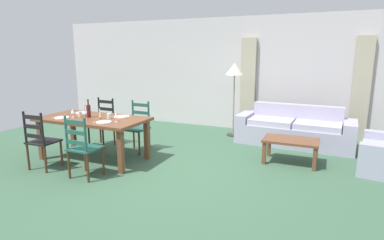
{
  "coord_description": "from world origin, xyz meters",
  "views": [
    {
      "loc": [
        2.38,
        -4.26,
        1.83
      ],
      "look_at": [
        0.3,
        0.45,
        0.75
      ],
      "focal_mm": 29.47,
      "sensor_mm": 36.0,
      "label": 1
    }
  ],
  "objects": [
    {
      "name": "wine_glass_near_left",
      "position": [
        -1.67,
        -0.19,
        0.86
      ],
      "size": [
        0.06,
        0.06,
        0.16
      ],
      "color": "white",
      "rests_on": "dining_table"
    },
    {
      "name": "dinner_plate_near_left",
      "position": [
        -1.81,
        -0.31,
        0.76
      ],
      "size": [
        0.24,
        0.24,
        0.02
      ],
      "primitive_type": "cylinder",
      "color": "white",
      "rests_on": "dining_table"
    },
    {
      "name": "fork_near_right",
      "position": [
        -1.06,
        -0.31,
        0.75
      ],
      "size": [
        0.02,
        0.17,
        0.01
      ],
      "primitive_type": "cube",
      "rotation": [
        0.0,
        0.0,
        0.03
      ],
      "color": "silver",
      "rests_on": "dining_table"
    },
    {
      "name": "coffee_cup_primary",
      "position": [
        -1.04,
        -0.02,
        0.8
      ],
      "size": [
        0.07,
        0.07,
        0.09
      ],
      "primitive_type": "cylinder",
      "color": "silver",
      "rests_on": "dining_table"
    },
    {
      "name": "coffee_table",
      "position": [
        1.84,
        1.12,
        0.36
      ],
      "size": [
        0.9,
        0.56,
        0.42
      ],
      "color": "brown",
      "rests_on": "ground_plane"
    },
    {
      "name": "curtain_panel_right",
      "position": [
        2.97,
        3.16,
        1.1
      ],
      "size": [
        0.35,
        0.08,
        2.2
      ],
      "primitive_type": "cube",
      "color": "#B4AA8F",
      "rests_on": "ground_plane"
    },
    {
      "name": "fork_near_left",
      "position": [
        -1.96,
        -0.31,
        0.75
      ],
      "size": [
        0.02,
        0.17,
        0.01
      ],
      "primitive_type": "cube",
      "rotation": [
        0.0,
        0.0,
        0.03
      ],
      "color": "silver",
      "rests_on": "dining_table"
    },
    {
      "name": "standing_lamp",
      "position": [
        0.42,
        2.52,
        1.41
      ],
      "size": [
        0.4,
        0.4,
        1.64
      ],
      "color": "#332D28",
      "rests_on": "ground_plane"
    },
    {
      "name": "wine_glass_near_right",
      "position": [
        -0.76,
        -0.19,
        0.86
      ],
      "size": [
        0.06,
        0.06,
        0.16
      ],
      "color": "white",
      "rests_on": "dining_table"
    },
    {
      "name": "ground_plane",
      "position": [
        0.0,
        0.0,
        -0.01
      ],
      "size": [
        9.6,
        9.6,
        0.02
      ],
      "primitive_type": "cube",
      "color": "#3A5D44"
    },
    {
      "name": "curtain_panel_left",
      "position": [
        0.57,
        3.16,
        1.1
      ],
      "size": [
        0.35,
        0.08,
        2.2
      ],
      "primitive_type": "cube",
      "color": "#B4AA8F",
      "rests_on": "ground_plane"
    },
    {
      "name": "dinner_plate_far_right",
      "position": [
        -0.91,
        0.19,
        0.76
      ],
      "size": [
        0.24,
        0.24,
        0.02
      ],
      "primitive_type": "cylinder",
      "color": "white",
      "rests_on": "dining_table"
    },
    {
      "name": "candle_tall",
      "position": [
        -1.54,
        -0.04,
        0.82
      ],
      "size": [
        0.05,
        0.05,
        0.26
      ],
      "color": "#998C66",
      "rests_on": "dining_table"
    },
    {
      "name": "candle_short",
      "position": [
        -1.16,
        -0.1,
        0.8
      ],
      "size": [
        0.05,
        0.05,
        0.18
      ],
      "color": "#998C66",
      "rests_on": "dining_table"
    },
    {
      "name": "coffee_cup_secondary",
      "position": [
        -1.61,
        -0.09,
        0.8
      ],
      "size": [
        0.07,
        0.07,
        0.09
      ],
      "primitive_type": "cylinder",
      "color": "silver",
      "rests_on": "dining_table"
    },
    {
      "name": "fork_far_right",
      "position": [
        -1.06,
        0.19,
        0.75
      ],
      "size": [
        0.03,
        0.17,
        0.01
      ],
      "primitive_type": "cube",
      "rotation": [
        0.0,
        0.0,
        -0.09
      ],
      "color": "silver",
      "rests_on": "dining_table"
    },
    {
      "name": "dining_table",
      "position": [
        -1.36,
        -0.06,
        0.66
      ],
      "size": [
        1.9,
        0.96,
        0.75
      ],
      "color": "brown",
      "rests_on": "ground_plane"
    },
    {
      "name": "couch",
      "position": [
        1.77,
        2.33,
        0.29
      ],
      "size": [
        2.32,
        0.92,
        0.8
      ],
      "color": "#AAA5BE",
      "rests_on": "ground_plane"
    },
    {
      "name": "dining_chair_far_right",
      "position": [
        -0.91,
        0.65,
        0.48
      ],
      "size": [
        0.43,
        0.41,
        0.96
      ],
      "color": "#225048",
      "rests_on": "ground_plane"
    },
    {
      "name": "dinner_plate_near_right",
      "position": [
        -0.91,
        -0.31,
        0.76
      ],
      "size": [
        0.24,
        0.24,
        0.02
      ],
      "primitive_type": "cylinder",
      "color": "white",
      "rests_on": "dining_table"
    },
    {
      "name": "dining_chair_near_right",
      "position": [
        -0.91,
        -0.82,
        0.48
      ],
      "size": [
        0.42,
        0.4,
        0.96
      ],
      "color": "#21564A",
      "rests_on": "ground_plane"
    },
    {
      "name": "dining_chair_far_left",
      "position": [
        -1.78,
        0.7,
        0.48
      ],
      "size": [
        0.43,
        0.41,
        0.96
      ],
      "color": "black",
      "rests_on": "ground_plane"
    },
    {
      "name": "dinner_plate_far_left",
      "position": [
        -1.81,
        0.19,
        0.76
      ],
      "size": [
        0.24,
        0.24,
        0.02
      ],
      "primitive_type": "cylinder",
      "color": "white",
      "rests_on": "dining_table"
    },
    {
      "name": "fork_far_left",
      "position": [
        -1.96,
        0.19,
        0.75
      ],
      "size": [
        0.02,
        0.17,
        0.01
      ],
      "primitive_type": "cube",
      "rotation": [
        0.0,
        0.0,
        -0.01
      ],
      "color": "silver",
      "rests_on": "dining_table"
    },
    {
      "name": "wine_bottle",
      "position": [
        -1.43,
        -0.07,
        0.87
      ],
      "size": [
        0.07,
        0.07,
        0.32
      ],
      "color": "#471919",
      "rests_on": "dining_table"
    },
    {
      "name": "wall_far",
      "position": [
        0.0,
        3.3,
        1.35
      ],
      "size": [
        9.6,
        0.16,
        2.7
      ],
      "primitive_type": "cube",
      "color": "silver",
      "rests_on": "ground_plane"
    },
    {
      "name": "dining_chair_near_left",
      "position": [
        -1.78,
        -0.8,
        0.48
      ],
      "size": [
        0.44,
        0.42,
        0.96
      ],
      "color": "black",
      "rests_on": "ground_plane"
    }
  ]
}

